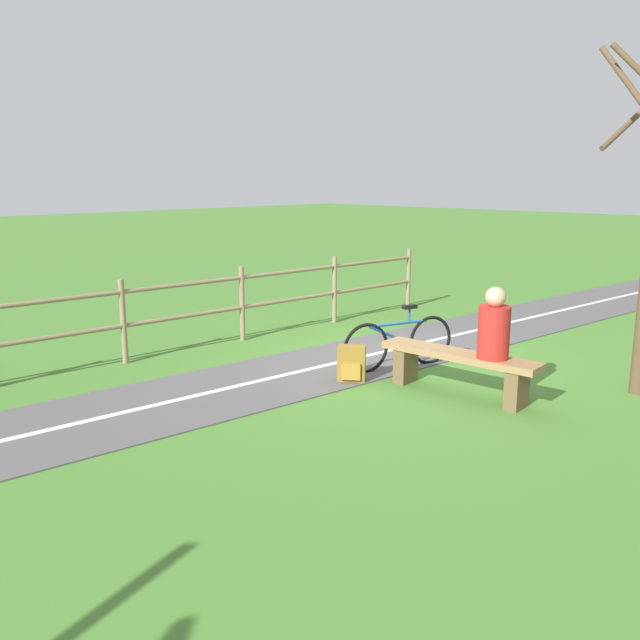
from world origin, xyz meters
TOP-DOWN VIEW (x-y plane):
  - ground_plane at (0.00, 0.00)m, footprint 80.00×80.00m
  - paved_path at (0.82, 4.00)m, footprint 5.27×36.01m
  - path_centre_line at (0.82, 4.00)m, footprint 3.16×31.86m
  - bench at (-1.40, 0.69)m, footprint 1.98×0.49m
  - person_seated at (-1.82, 0.66)m, footprint 0.38×0.38m
  - bicycle at (-0.24, 0.32)m, footprint 0.59×1.62m
  - backpack at (-0.17, 1.19)m, footprint 0.39×0.37m
  - fence_roadside at (2.67, 3.74)m, footprint 0.89×13.91m

SIDE VIEW (x-z plane):
  - ground_plane at x=0.00m, z-range 0.00..0.00m
  - paved_path at x=0.82m, z-range 0.00..0.02m
  - path_centre_line at x=0.82m, z-range 0.02..0.02m
  - backpack at x=-0.17m, z-range 0.00..0.45m
  - bicycle at x=-0.24m, z-range -0.07..0.79m
  - bench at x=-1.40m, z-range 0.10..0.62m
  - fence_roadside at x=2.67m, z-range 0.11..1.28m
  - person_seated at x=-1.82m, z-range 0.47..1.28m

